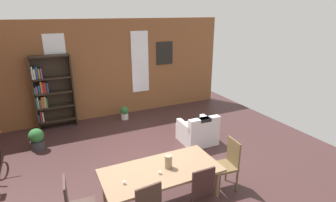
# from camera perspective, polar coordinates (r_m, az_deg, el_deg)

# --- Properties ---
(ground_plane) EXTENTS (9.11, 9.11, 0.00)m
(ground_plane) POSITION_cam_1_polar(r_m,az_deg,el_deg) (5.56, -4.72, -15.45)
(ground_plane) COLOR #3E2626
(back_wall_brick) EXTENTS (7.88, 0.12, 2.92)m
(back_wall_brick) POSITION_cam_1_polar(r_m,az_deg,el_deg) (8.22, -14.09, 6.49)
(back_wall_brick) COLOR brown
(back_wall_brick) RESTS_ON ground
(window_pane_0) EXTENTS (0.55, 0.02, 1.90)m
(window_pane_0) POSITION_cam_1_polar(r_m,az_deg,el_deg) (7.97, -22.57, 6.33)
(window_pane_0) COLOR white
(window_pane_1) EXTENTS (0.55, 0.02, 1.90)m
(window_pane_1) POSITION_cam_1_polar(r_m,az_deg,el_deg) (8.44, -5.99, 8.27)
(window_pane_1) COLOR white
(dining_table) EXTENTS (1.88, 0.91, 0.74)m
(dining_table) POSITION_cam_1_polar(r_m,az_deg,el_deg) (4.39, -1.48, -15.33)
(dining_table) COLOR #88694D
(dining_table) RESTS_ON ground
(vase_on_table) EXTENTS (0.12, 0.12, 0.22)m
(vase_on_table) POSITION_cam_1_polar(r_m,az_deg,el_deg) (4.34, 0.08, -12.83)
(vase_on_table) COLOR #998466
(vase_on_table) RESTS_ON dining_table
(tealight_candle_0) EXTENTS (0.04, 0.04, 0.05)m
(tealight_candle_0) POSITION_cam_1_polar(r_m,az_deg,el_deg) (4.23, -1.74, -15.08)
(tealight_candle_0) COLOR silver
(tealight_candle_0) RESTS_ON dining_table
(tealight_candle_1) EXTENTS (0.04, 0.04, 0.04)m
(tealight_candle_1) POSITION_cam_1_polar(r_m,az_deg,el_deg) (4.08, -9.35, -16.87)
(tealight_candle_1) COLOR silver
(tealight_candle_1) RESTS_ON dining_table
(dining_chair_head_right) EXTENTS (0.44, 0.44, 0.95)m
(dining_chair_head_right) POSITION_cam_1_polar(r_m,az_deg,el_deg) (5.06, 12.59, -12.77)
(dining_chair_head_right) COLOR brown
(dining_chair_head_right) RESTS_ON ground
(dining_chair_near_right) EXTENTS (0.40, 0.40, 0.95)m
(dining_chair_near_right) POSITION_cam_1_polar(r_m,az_deg,el_deg) (4.17, 8.32, -20.13)
(dining_chair_near_right) COLOR #361E1D
(dining_chair_near_right) RESTS_ON ground
(bookshelf_tall) EXTENTS (1.03, 0.29, 2.02)m
(bookshelf_tall) POSITION_cam_1_polar(r_m,az_deg,el_deg) (7.93, -23.84, 1.85)
(bookshelf_tall) COLOR #2D2319
(bookshelf_tall) RESTS_ON ground
(armchair_white) EXTENTS (0.82, 0.82, 0.75)m
(armchair_white) POSITION_cam_1_polar(r_m,az_deg,el_deg) (6.68, 6.43, -6.57)
(armchair_white) COLOR silver
(armchair_white) RESTS_ON ground
(potted_plant_by_shelf) EXTENTS (0.24, 0.24, 0.40)m
(potted_plant_by_shelf) POSITION_cam_1_polar(r_m,az_deg,el_deg) (8.17, -9.29, -2.47)
(potted_plant_by_shelf) COLOR silver
(potted_plant_by_shelf) RESTS_ON ground
(potted_plant_corner) EXTENTS (0.34, 0.34, 0.53)m
(potted_plant_corner) POSITION_cam_1_polar(r_m,az_deg,el_deg) (7.02, -26.27, -7.30)
(potted_plant_corner) COLOR #333338
(potted_plant_corner) RESTS_ON ground
(framed_picture) EXTENTS (0.56, 0.03, 0.72)m
(framed_picture) POSITION_cam_1_polar(r_m,az_deg,el_deg) (8.72, -0.73, 10.20)
(framed_picture) COLOR black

